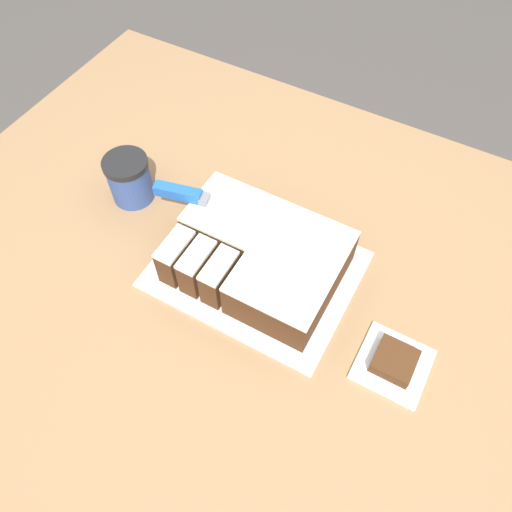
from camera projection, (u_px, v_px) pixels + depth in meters
ground_plane at (252, 418)px, 1.69m from camera, size 8.00×8.00×0.00m
countertop at (250, 367)px, 1.32m from camera, size 1.40×1.10×0.91m
cake_board at (256, 269)px, 0.95m from camera, size 0.37×0.29×0.01m
cake at (259, 256)px, 0.91m from camera, size 0.31×0.22×0.08m
knife at (200, 198)px, 0.92m from camera, size 0.32×0.10×0.02m
coffee_cup at (130, 179)px, 1.01m from camera, size 0.09×0.09×0.10m
paper_napkin at (393, 364)px, 0.84m from camera, size 0.12×0.12×0.01m
brownie at (395, 361)px, 0.83m from camera, size 0.07×0.07×0.02m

